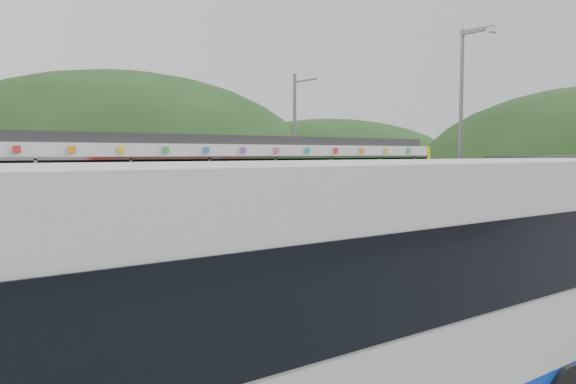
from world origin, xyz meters
TOP-DOWN VIEW (x-y plane):
  - ground at (0.00, 0.00)m, footprint 120.00×120.00m
  - hills at (6.19, 5.29)m, footprint 146.00×149.00m
  - platform at (0.00, 3.30)m, footprint 26.00×3.20m
  - yellow_line at (0.00, 2.00)m, footprint 26.00×0.10m
  - train at (2.31, 6.00)m, footprint 20.44×3.01m
  - catenary_mast_east at (7.00, 8.56)m, footprint 0.18×1.80m
  - bus at (-6.02, -9.69)m, footprint 10.98×2.72m
  - lamp_post at (4.49, -3.13)m, footprint 0.35×1.18m

SIDE VIEW (x-z plane):
  - ground at x=0.00m, z-range 0.00..0.00m
  - hills at x=6.19m, z-range -13.00..13.00m
  - platform at x=0.00m, z-range 0.00..0.30m
  - yellow_line at x=0.00m, z-range 0.30..0.31m
  - bus at x=-6.02m, z-range -0.05..2.93m
  - train at x=2.31m, z-range 0.19..3.93m
  - catenary_mast_east at x=7.00m, z-range 0.15..7.15m
  - lamp_post at x=4.49m, z-range 0.64..7.52m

